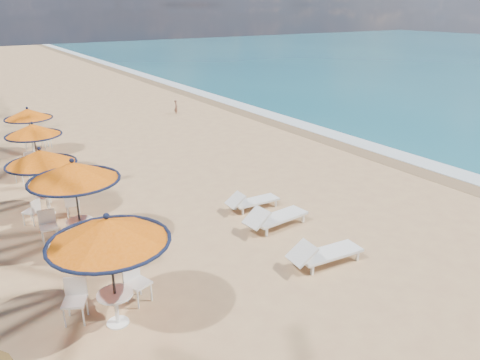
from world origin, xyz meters
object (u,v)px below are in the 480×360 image
object	(u,v)px
station_1	(71,180)
station_3	(32,137)
station_4	(29,118)
station_2	(42,166)
station_0	(108,240)
lounger_near	(323,253)
lounger_mid	(274,217)
lounger_far	(251,201)

from	to	relation	value
station_1	station_3	distance (m)	6.76
station_1	station_4	bearing A→B (deg)	86.39
station_2	station_4	distance (m)	7.47
station_3	station_1	bearing A→B (deg)	-91.42
station_0	station_4	xyz separation A→B (m)	(0.89, 14.04, -0.33)
station_1	lounger_near	world-z (taller)	station_1
station_2	lounger_mid	bearing A→B (deg)	-40.81
station_4	lounger_far	size ratio (longest dim) A/B	1.16
station_4	lounger_far	xyz separation A→B (m)	(4.85, -10.68, -1.34)
station_4	lounger_mid	world-z (taller)	station_4
station_4	lounger_near	world-z (taller)	station_4
station_0	station_4	bearing A→B (deg)	86.37
station_3	lounger_near	distance (m)	12.38
station_3	lounger_far	xyz separation A→B (m)	(5.32, -7.32, -1.31)
station_2	lounger_far	distance (m)	6.75
station_0	station_2	bearing A→B (deg)	90.09
station_4	lounger_mid	bearing A→B (deg)	-69.13
station_4	lounger_near	bearing A→B (deg)	-73.16
station_0	station_4	distance (m)	14.07
station_4	station_3	bearing A→B (deg)	-97.95
lounger_near	station_1	bearing A→B (deg)	142.79
station_0	station_2	world-z (taller)	station_0
lounger_far	lounger_near	bearing A→B (deg)	-93.86
station_0	station_2	distance (m)	6.63
station_1	lounger_mid	xyz separation A→B (m)	(5.30, -2.11, -1.61)
station_0	lounger_far	distance (m)	6.86
lounger_near	station_3	bearing A→B (deg)	118.13
station_1	lounger_mid	bearing A→B (deg)	-21.75
station_4	station_2	bearing A→B (deg)	-96.92
station_2	station_0	bearing A→B (deg)	-89.91
station_1	lounger_mid	world-z (taller)	station_1
lounger_near	lounger_far	size ratio (longest dim) A/B	1.15
station_0	lounger_mid	xyz separation A→B (m)	(5.55, 1.82, -1.62)
lounger_far	station_1	bearing A→B (deg)	176.22
station_3	lounger_far	distance (m)	9.14
station_1	lounger_far	bearing A→B (deg)	-5.93
station_3	lounger_mid	bearing A→B (deg)	-59.93
station_1	station_3	bearing A→B (deg)	88.58
station_3	lounger_near	bearing A→B (deg)	-66.52
station_4	lounger_near	xyz separation A→B (m)	(4.44, -14.65, -1.30)
lounger_mid	lounger_far	size ratio (longest dim) A/B	1.18
station_3	lounger_mid	world-z (taller)	station_3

